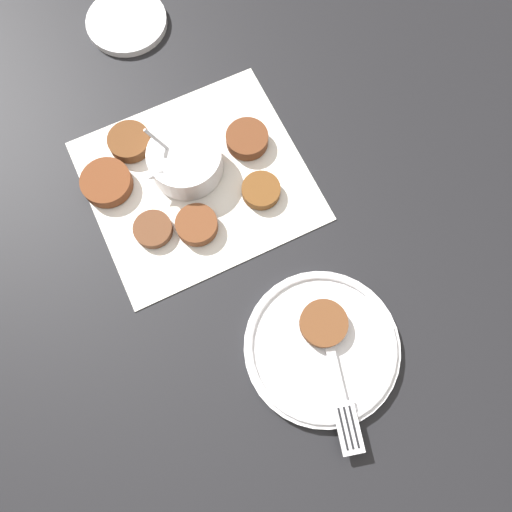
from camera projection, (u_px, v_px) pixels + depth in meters
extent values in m
plane|color=black|center=(204.00, 168.00, 0.77)|extent=(4.00, 4.00, 0.00)
cube|color=silver|center=(197.00, 180.00, 0.76)|extent=(0.37, 0.35, 0.00)
cylinder|color=silver|center=(186.00, 161.00, 0.74)|extent=(0.11, 0.11, 0.05)
cylinder|color=#B23D23|center=(186.00, 163.00, 0.75)|extent=(0.09, 0.09, 0.03)
cone|color=silver|center=(154.00, 175.00, 0.72)|extent=(0.02, 0.02, 0.02)
cylinder|color=silver|center=(166.00, 148.00, 0.72)|extent=(0.04, 0.05, 0.07)
cylinder|color=brown|center=(107.00, 183.00, 0.74)|extent=(0.08, 0.08, 0.02)
cylinder|color=brown|center=(197.00, 225.00, 0.72)|extent=(0.06, 0.06, 0.02)
cylinder|color=brown|center=(261.00, 190.00, 0.74)|extent=(0.06, 0.06, 0.02)
cylinder|color=brown|center=(130.00, 142.00, 0.76)|extent=(0.07, 0.07, 0.02)
cylinder|color=#5B301A|center=(247.00, 139.00, 0.76)|extent=(0.07, 0.07, 0.02)
cylinder|color=brown|center=(153.00, 229.00, 0.72)|extent=(0.06, 0.06, 0.01)
cylinder|color=silver|center=(322.00, 347.00, 0.68)|extent=(0.21, 0.21, 0.01)
torus|color=silver|center=(322.00, 347.00, 0.67)|extent=(0.20, 0.20, 0.01)
cylinder|color=brown|center=(324.00, 323.00, 0.67)|extent=(0.07, 0.07, 0.01)
cube|color=silver|center=(333.00, 361.00, 0.66)|extent=(0.06, 0.10, 0.00)
cube|color=silver|center=(348.00, 428.00, 0.63)|extent=(0.05, 0.07, 0.00)
cube|color=black|center=(343.00, 429.00, 0.63)|extent=(0.03, 0.05, 0.00)
cube|color=black|center=(349.00, 428.00, 0.63)|extent=(0.03, 0.05, 0.00)
cube|color=black|center=(354.00, 427.00, 0.63)|extent=(0.03, 0.05, 0.00)
cylinder|color=silver|center=(127.00, 22.00, 0.84)|extent=(0.14, 0.14, 0.01)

